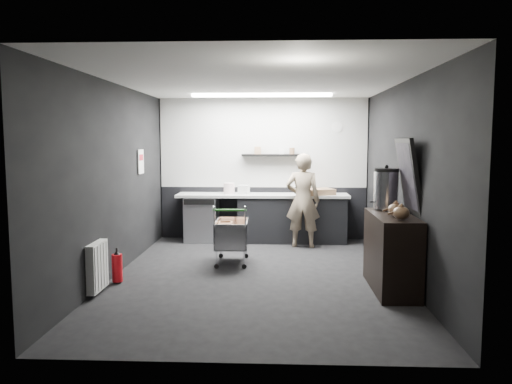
{
  "coord_description": "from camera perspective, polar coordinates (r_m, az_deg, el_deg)",
  "views": [
    {
      "loc": [
        0.3,
        -6.84,
        1.91
      ],
      "look_at": [
        -0.03,
        0.4,
        1.15
      ],
      "focal_mm": 35.0,
      "sensor_mm": 36.0,
      "label": 1
    }
  ],
  "objects": [
    {
      "name": "person",
      "position": [
        8.89,
        5.37,
        -0.96
      ],
      "size": [
        0.66,
        0.48,
        1.68
      ],
      "primitive_type": "imported",
      "rotation": [
        0.0,
        0.0,
        3.01
      ],
      "color": "#BAAE94",
      "rests_on": "floor"
    },
    {
      "name": "wall_left",
      "position": [
        7.24,
        -15.92,
        1.32
      ],
      "size": [
        0.0,
        5.5,
        5.5
      ],
      "primitive_type": "plane",
      "rotation": [
        1.57,
        0.0,
        1.57
      ],
      "color": "black",
      "rests_on": "floor"
    },
    {
      "name": "dado_panel",
      "position": [
        9.68,
        0.81,
        -2.38
      ],
      "size": [
        3.95,
        0.02,
        1.0
      ],
      "primitive_type": "cube",
      "color": "black",
      "rests_on": "wall_back"
    },
    {
      "name": "floating_shelf",
      "position": [
        9.47,
        2.01,
        4.23
      ],
      "size": [
        1.2,
        0.22,
        0.04
      ],
      "primitive_type": "cube",
      "color": "black",
      "rests_on": "wall_back"
    },
    {
      "name": "white_container",
      "position": [
        9.28,
        -1.41,
        0.26
      ],
      "size": [
        0.22,
        0.19,
        0.17
      ],
      "primitive_type": "cube",
      "rotation": [
        0.0,
        0.0,
        -0.25
      ],
      "color": "silver",
      "rests_on": "prep_counter"
    },
    {
      "name": "wall_front",
      "position": [
        4.14,
        -1.55,
        -1.79
      ],
      "size": [
        5.5,
        0.0,
        5.5
      ],
      "primitive_type": "plane",
      "rotation": [
        -1.57,
        0.0,
        0.0
      ],
      "color": "black",
      "rests_on": "floor"
    },
    {
      "name": "sideboard",
      "position": [
        6.62,
        15.3,
        -5.54
      ],
      "size": [
        0.55,
        1.29,
        1.94
      ],
      "color": "black",
      "rests_on": "floor"
    },
    {
      "name": "kitchen_wall_panel",
      "position": [
        9.58,
        0.82,
        5.63
      ],
      "size": [
        3.95,
        0.02,
        1.7
      ],
      "primitive_type": "cube",
      "color": "#B2B2AE",
      "rests_on": "wall_back"
    },
    {
      "name": "radiator",
      "position": [
        6.54,
        -17.68,
        -8.1
      ],
      "size": [
        0.1,
        0.5,
        0.6
      ],
      "primitive_type": "cube",
      "color": "silver",
      "rests_on": "wall_left"
    },
    {
      "name": "fire_extinguisher",
      "position": [
        6.98,
        -15.58,
        -8.24
      ],
      "size": [
        0.14,
        0.14,
        0.46
      ],
      "color": "#B40C13",
      "rests_on": "floor"
    },
    {
      "name": "pink_tub",
      "position": [
        9.35,
        -3.08,
        0.41
      ],
      "size": [
        0.2,
        0.2,
        0.2
      ],
      "primitive_type": "cylinder",
      "color": "beige",
      "rests_on": "prep_counter"
    },
    {
      "name": "wall_back",
      "position": [
        9.61,
        0.82,
        2.65
      ],
      "size": [
        5.5,
        0.0,
        5.5
      ],
      "primitive_type": "plane",
      "rotation": [
        1.57,
        0.0,
        0.0
      ],
      "color": "black",
      "rests_on": "floor"
    },
    {
      "name": "wall_right",
      "position": [
        7.07,
        16.52,
        1.2
      ],
      "size": [
        0.0,
        5.5,
        5.5
      ],
      "primitive_type": "plane",
      "rotation": [
        1.57,
        0.0,
        -1.57
      ],
      "color": "black",
      "rests_on": "floor"
    },
    {
      "name": "wall_clock",
      "position": [
        9.63,
        9.25,
        7.34
      ],
      "size": [
        0.2,
        0.03,
        0.2
      ],
      "primitive_type": "cylinder",
      "rotation": [
        1.57,
        0.0,
        0.0
      ],
      "color": "silver",
      "rests_on": "wall_back"
    },
    {
      "name": "floor",
      "position": [
        7.11,
        0.11,
        -9.59
      ],
      "size": [
        5.5,
        5.5,
        0.0
      ],
      "primitive_type": "plane",
      "color": "black",
      "rests_on": "ground"
    },
    {
      "name": "poster_red_band",
      "position": [
        8.46,
        -13.02,
        3.87
      ],
      "size": [
        0.02,
        0.22,
        0.1
      ],
      "primitive_type": "cube",
      "color": "red",
      "rests_on": "poster"
    },
    {
      "name": "prep_counter",
      "position": [
        9.38,
        1.58,
        -2.92
      ],
      "size": [
        3.2,
        0.61,
        0.9
      ],
      "color": "black",
      "rests_on": "floor"
    },
    {
      "name": "ceiling",
      "position": [
        6.89,
        0.11,
        12.57
      ],
      "size": [
        5.5,
        5.5,
        0.0
      ],
      "primitive_type": "plane",
      "rotation": [
        3.14,
        0.0,
        0.0
      ],
      "color": "white",
      "rests_on": "wall_back"
    },
    {
      "name": "cardboard_box",
      "position": [
        9.29,
        7.1,
        0.04
      ],
      "size": [
        0.65,
        0.57,
        0.11
      ],
      "primitive_type": "cube",
      "rotation": [
        0.0,
        0.0,
        0.33
      ],
      "color": "#8C694A",
      "rests_on": "prep_counter"
    },
    {
      "name": "poster",
      "position": [
        8.46,
        -13.04,
        3.4
      ],
      "size": [
        0.02,
        0.3,
        0.4
      ],
      "primitive_type": "cube",
      "color": "white",
      "rests_on": "wall_left"
    },
    {
      "name": "ceiling_strip",
      "position": [
        8.73,
        0.65,
        10.99
      ],
      "size": [
        2.4,
        0.2,
        0.04
      ],
      "primitive_type": "cube",
      "color": "white",
      "rests_on": "ceiling"
    },
    {
      "name": "shopping_cart",
      "position": [
        7.75,
        -2.79,
        -5.02
      ],
      "size": [
        0.51,
        0.83,
        0.91
      ],
      "color": "silver",
      "rests_on": "floor"
    }
  ]
}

